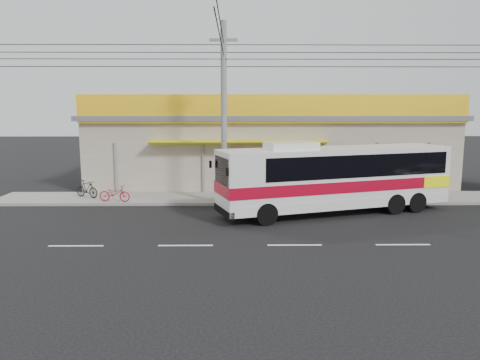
{
  "coord_description": "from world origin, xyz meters",
  "views": [
    {
      "loc": [
        -2.21,
        -19.04,
        5.06
      ],
      "look_at": [
        -1.95,
        2.0,
        1.72
      ],
      "focal_mm": 35.0,
      "sensor_mm": 36.0,
      "label": 1
    }
  ],
  "objects_px": {
    "motorbike_red": "(115,193)",
    "utility_pole": "(224,55)",
    "motorbike_dark": "(87,189)",
    "coach_bus": "(339,175)"
  },
  "relations": [
    {
      "from": "motorbike_dark",
      "to": "utility_pole",
      "type": "relative_size",
      "value": 0.05
    },
    {
      "from": "motorbike_dark",
      "to": "utility_pole",
      "type": "bearing_deg",
      "value": -73.66
    },
    {
      "from": "motorbike_dark",
      "to": "utility_pole",
      "type": "distance_m",
      "value": 10.32
    },
    {
      "from": "motorbike_red",
      "to": "utility_pole",
      "type": "distance_m",
      "value": 8.99
    },
    {
      "from": "coach_bus",
      "to": "utility_pole",
      "type": "height_order",
      "value": "utility_pole"
    },
    {
      "from": "motorbike_red",
      "to": "utility_pole",
      "type": "bearing_deg",
      "value": -88.13
    },
    {
      "from": "motorbike_red",
      "to": "utility_pole",
      "type": "xyz_separation_m",
      "value": [
        5.69,
        -0.6,
        6.93
      ]
    },
    {
      "from": "motorbike_red",
      "to": "motorbike_dark",
      "type": "xyz_separation_m",
      "value": [
        -1.79,
        1.15,
        0.04
      ]
    },
    {
      "from": "utility_pole",
      "to": "motorbike_red",
      "type": "bearing_deg",
      "value": 174.01
    },
    {
      "from": "motorbike_red",
      "to": "utility_pole",
      "type": "height_order",
      "value": "utility_pole"
    }
  ]
}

